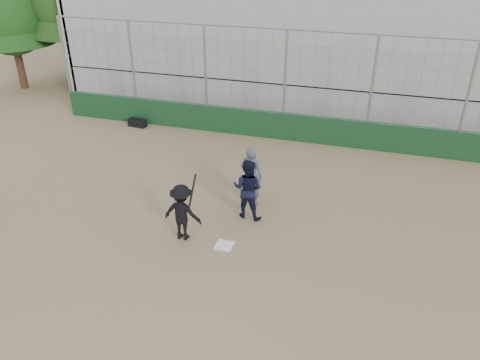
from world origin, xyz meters
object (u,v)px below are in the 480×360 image
(batter_at_plate, at_px, (182,212))
(umpire, at_px, (251,179))
(catcher_crouched, at_px, (247,198))
(equipment_bag, at_px, (137,123))

(batter_at_plate, distance_m, umpire, 2.43)
(batter_at_plate, bearing_deg, umpire, 60.02)
(catcher_crouched, relative_size, umpire, 0.73)
(catcher_crouched, relative_size, equipment_bag, 1.58)
(equipment_bag, bearing_deg, catcher_crouched, -40.39)
(batter_at_plate, relative_size, equipment_bag, 2.28)
(batter_at_plate, height_order, catcher_crouched, batter_at_plate)
(umpire, xyz_separation_m, equipment_bag, (-5.90, 4.38, -0.65))
(catcher_crouched, bearing_deg, batter_at_plate, -133.19)
(umpire, bearing_deg, equipment_bag, -28.33)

